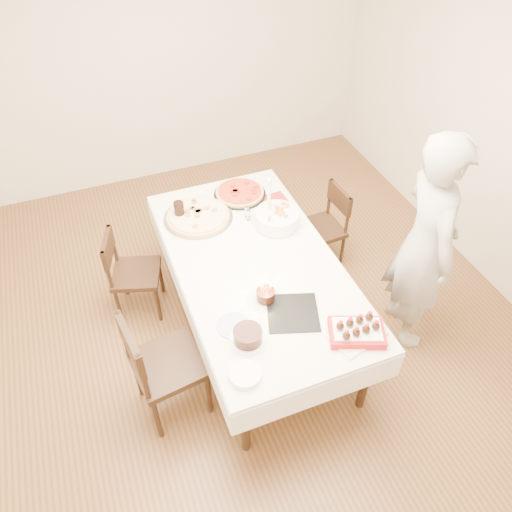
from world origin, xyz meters
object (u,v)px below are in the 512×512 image
object	(u,v)px
chair_left_savory	(136,274)
strawberry_box	(357,331)
chair_left_dessert	(168,364)
pizza_white	(198,216)
person	(425,245)
taper_candle	(269,200)
birthday_cake	(266,291)
layer_cake	(248,336)
dining_table	(256,297)
pasta_bowl	(277,218)
cola_glass	(179,210)
chair_right_savory	(320,229)
pizza_pepperoni	(240,193)

from	to	relation	value
chair_left_savory	strawberry_box	world-z (taller)	strawberry_box
chair_left_dessert	pizza_white	xyz separation A→B (m)	(0.55, 1.07, 0.30)
person	taper_candle	xyz separation A→B (m)	(-0.86, 0.83, 0.06)
strawberry_box	person	bearing A→B (deg)	28.78
person	birthday_cake	distance (m)	1.20
layer_cake	strawberry_box	distance (m)	0.68
person	taper_candle	world-z (taller)	person
taper_candle	dining_table	bearing A→B (deg)	-123.16
pizza_white	pasta_bowl	bearing A→B (deg)	-28.25
chair_left_savory	cola_glass	distance (m)	0.63
chair_left_savory	pasta_bowl	world-z (taller)	pasta_bowl
chair_right_savory	pizza_pepperoni	world-z (taller)	chair_right_savory
cola_glass	layer_cake	bearing A→B (deg)	-86.65
pasta_bowl	taper_candle	world-z (taller)	taper_candle
chair_right_savory	pizza_white	size ratio (longest dim) A/B	1.43
dining_table	layer_cake	world-z (taller)	layer_cake
pizza_pepperoni	birthday_cake	world-z (taller)	birthday_cake
dining_table	chair_left_savory	size ratio (longest dim) A/B	2.68
taper_candle	cola_glass	distance (m)	0.72
chair_right_savory	chair_left_dessert	xyz separation A→B (m)	(-1.61, -0.95, 0.08)
pasta_bowl	taper_candle	distance (m)	0.17
dining_table	chair_right_savory	xyz separation A→B (m)	(0.82, 0.52, 0.02)
pizza_white	pizza_pepperoni	distance (m)	0.45
birthday_cake	dining_table	bearing A→B (deg)	78.89
dining_table	taper_candle	size ratio (longest dim) A/B	5.08
pizza_white	cola_glass	xyz separation A→B (m)	(-0.13, 0.06, 0.05)
layer_cake	birthday_cake	size ratio (longest dim) A/B	1.71
person	strawberry_box	xyz separation A→B (m)	(-0.78, -0.43, -0.11)
dining_table	pasta_bowl	xyz separation A→B (m)	(0.31, 0.34, 0.44)
chair_left_savory	chair_left_dessert	bearing A→B (deg)	108.99
chair_right_savory	strawberry_box	bearing A→B (deg)	-112.45
pizza_white	pizza_pepperoni	bearing A→B (deg)	22.85
layer_cake	strawberry_box	size ratio (longest dim) A/B	0.68
chair_left_savory	birthday_cake	size ratio (longest dim) A/B	5.85
cola_glass	pizza_pepperoni	bearing A→B (deg)	11.81
person	cola_glass	bearing A→B (deg)	65.48
chair_left_savory	layer_cake	world-z (taller)	layer_cake
chair_left_savory	person	world-z (taller)	person
chair_right_savory	pizza_white	distance (m)	1.13
chair_left_dessert	layer_cake	bearing A→B (deg)	149.53
layer_cake	taper_candle	bearing A→B (deg)	61.38
dining_table	pasta_bowl	world-z (taller)	pasta_bowl
chair_right_savory	chair_left_dessert	distance (m)	1.88
chair_left_savory	chair_right_savory	bearing A→B (deg)	-163.95
chair_right_savory	birthday_cake	size ratio (longest dim) A/B	5.83
pizza_pepperoni	dining_table	bearing A→B (deg)	-101.85
chair_left_dessert	cola_glass	bearing A→B (deg)	-118.14
chair_left_savory	taper_candle	xyz separation A→B (m)	(1.09, -0.16, 0.56)
layer_cake	chair_left_savory	bearing A→B (deg)	113.34
pizza_white	person	bearing A→B (deg)	-37.73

